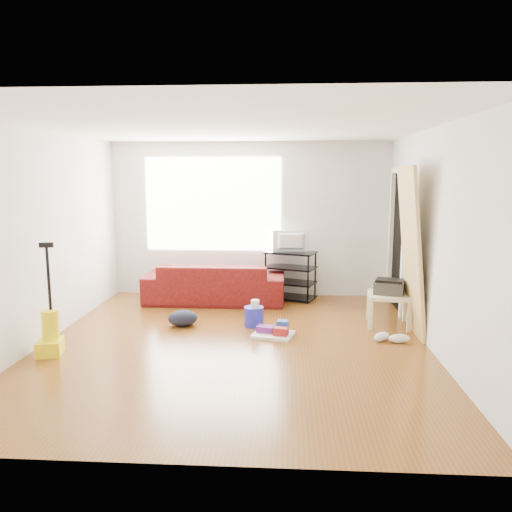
# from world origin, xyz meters

# --- Properties ---
(room) EXTENTS (4.51, 5.01, 2.51)m
(room) POSITION_xyz_m (0.07, 0.15, 1.25)
(room) COLOR brown
(room) RESTS_ON ground
(sofa) EXTENTS (2.15, 0.84, 0.63)m
(sofa) POSITION_xyz_m (-0.51, 1.95, 0.00)
(sofa) COLOR #390807
(sofa) RESTS_ON ground
(tv_stand) EXTENTS (0.87, 0.68, 0.77)m
(tv_stand) POSITION_xyz_m (0.67, 2.22, 0.39)
(tv_stand) COLOR black
(tv_stand) RESTS_ON ground
(tv) EXTENTS (0.57, 0.07, 0.33)m
(tv) POSITION_xyz_m (0.67, 2.22, 0.93)
(tv) COLOR black
(tv) RESTS_ON tv_stand
(side_table) EXTENTS (0.58, 0.58, 0.43)m
(side_table) POSITION_xyz_m (1.95, 0.86, 0.36)
(side_table) COLOR beige
(side_table) RESTS_ON ground
(printer) EXTENTS (0.44, 0.38, 0.20)m
(printer) POSITION_xyz_m (1.95, 0.86, 0.52)
(printer) COLOR #313131
(printer) RESTS_ON side_table
(bucket) EXTENTS (0.30, 0.30, 0.26)m
(bucket) POSITION_xyz_m (0.18, 0.72, 0.00)
(bucket) COLOR #2327B8
(bucket) RESTS_ON ground
(toilet_paper) EXTENTS (0.11, 0.11, 0.10)m
(toilet_paper) POSITION_xyz_m (0.20, 0.70, 0.18)
(toilet_paper) COLOR white
(toilet_paper) RESTS_ON bucket
(cleaning_tray) EXTENTS (0.56, 0.49, 0.17)m
(cleaning_tray) POSITION_xyz_m (0.46, 0.33, 0.05)
(cleaning_tray) COLOR white
(cleaning_tray) RESTS_ON ground
(backpack) EXTENTS (0.46, 0.41, 0.21)m
(backpack) POSITION_xyz_m (-0.75, 0.67, 0.00)
(backpack) COLOR black
(backpack) RESTS_ON ground
(sneakers) EXTENTS (0.47, 0.26, 0.11)m
(sneakers) POSITION_xyz_m (1.85, 0.18, 0.05)
(sneakers) COLOR silver
(sneakers) RESTS_ON ground
(vacuum) EXTENTS (0.32, 0.35, 1.24)m
(vacuum) POSITION_xyz_m (-2.00, -0.45, 0.23)
(vacuum) COLOR yellow
(vacuum) RESTS_ON ground
(door_panel) EXTENTS (0.26, 0.83, 2.08)m
(door_panel) POSITION_xyz_m (2.13, 0.53, 0.00)
(door_panel) COLOR tan
(door_panel) RESTS_ON ground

